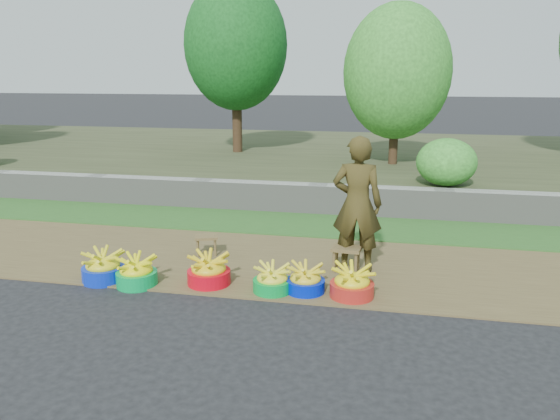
% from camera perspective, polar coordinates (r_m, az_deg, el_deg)
% --- Properties ---
extents(ground_plane, '(120.00, 120.00, 0.00)m').
position_cam_1_polar(ground_plane, '(6.29, -1.33, -9.54)').
color(ground_plane, black).
rests_on(ground_plane, ground).
extents(dirt_shoulder, '(80.00, 2.50, 0.02)m').
position_cam_1_polar(dirt_shoulder, '(7.42, 0.87, -5.69)').
color(dirt_shoulder, brown).
rests_on(dirt_shoulder, ground).
extents(grass_verge, '(80.00, 1.50, 0.04)m').
position_cam_1_polar(grass_verge, '(9.30, 3.22, -1.54)').
color(grass_verge, '#2E6224').
rests_on(grass_verge, ground).
extents(retaining_wall, '(80.00, 0.35, 0.55)m').
position_cam_1_polar(retaining_wall, '(10.05, 3.97, 1.14)').
color(retaining_wall, gray).
rests_on(retaining_wall, ground).
extents(earth_bank, '(80.00, 10.00, 0.50)m').
position_cam_1_polar(earth_bank, '(14.84, 6.60, 5.18)').
color(earth_bank, '#3D4427').
rests_on(earth_bank, ground).
extents(vegetation, '(33.14, 7.62, 4.75)m').
position_cam_1_polar(vegetation, '(13.55, -5.91, 15.24)').
color(vegetation, '#352415').
rests_on(vegetation, earth_bank).
extents(basin_a, '(0.52, 0.52, 0.39)m').
position_cam_1_polar(basin_a, '(7.17, -18.00, -5.75)').
color(basin_a, '#0828C5').
rests_on(basin_a, ground).
extents(basin_b, '(0.50, 0.50, 0.37)m').
position_cam_1_polar(basin_b, '(6.90, -14.77, -6.35)').
color(basin_b, '#009D44').
rests_on(basin_b, ground).
extents(basin_c, '(0.53, 0.53, 0.39)m').
position_cam_1_polar(basin_c, '(6.75, -7.44, -6.38)').
color(basin_c, red).
rests_on(basin_c, ground).
extents(basin_d, '(0.46, 0.46, 0.34)m').
position_cam_1_polar(basin_d, '(6.47, -0.82, -7.38)').
color(basin_d, '#009934').
rests_on(basin_d, ground).
extents(basin_e, '(0.46, 0.46, 0.34)m').
position_cam_1_polar(basin_e, '(6.47, 2.67, -7.38)').
color(basin_e, '#001BC8').
rests_on(basin_e, ground).
extents(basin_f, '(0.51, 0.51, 0.38)m').
position_cam_1_polar(basin_f, '(6.38, 7.53, -7.66)').
color(basin_f, '#B3231B').
rests_on(basin_f, ground).
extents(stool_left, '(0.38, 0.33, 0.28)m').
position_cam_1_polar(stool_left, '(7.78, -7.71, -3.09)').
color(stool_left, brown).
rests_on(stool_left, dirt_shoulder).
extents(stool_right, '(0.40, 0.32, 0.33)m').
position_cam_1_polar(stool_right, '(7.12, 6.95, -4.36)').
color(stool_right, brown).
rests_on(stool_right, dirt_shoulder).
extents(vendor_woman, '(0.65, 0.43, 1.76)m').
position_cam_1_polar(vendor_woman, '(7.05, 8.07, 0.62)').
color(vendor_woman, black).
rests_on(vendor_woman, dirt_shoulder).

